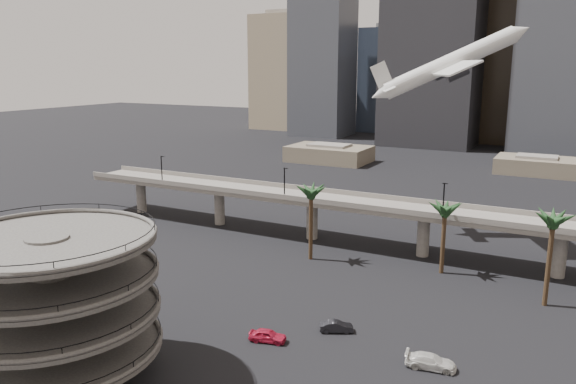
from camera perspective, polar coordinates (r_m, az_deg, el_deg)
The scene contains 9 objects.
parking_ramp at distance 64.71m, azimuth -22.82°, elevation -9.65°, with size 22.20×22.20×17.35m.
overpass at distance 105.25m, azimuth 7.89°, elevation -1.72°, with size 130.00×9.30×14.70m.
palm_trees at distance 92.04m, azimuth 18.94°, elevation -1.86°, with size 54.40×18.40×14.00m.
low_buildings at distance 187.79m, azimuth 19.14°, elevation 2.67°, with size 135.00×27.50×6.80m.
skyline at distance 259.15m, azimuth 24.51°, elevation 14.90°, with size 269.00×86.00×131.70m.
airborne_jet at distance 116.48m, azimuth 15.99°, elevation 12.36°, with size 29.26×27.99×16.42m.
car_a at distance 71.54m, azimuth -2.08°, elevation -14.37°, with size 1.88×4.67×1.59m, color #C41C3C.
car_b at distance 74.15m, azimuth 4.94°, elevation -13.46°, with size 1.51×4.32×1.42m, color black.
car_c at distance 67.90m, azimuth 14.29°, elevation -16.34°, with size 2.31×5.67×1.65m, color silver.
Camera 1 is at (34.67, -40.91, 33.36)m, focal length 35.00 mm.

